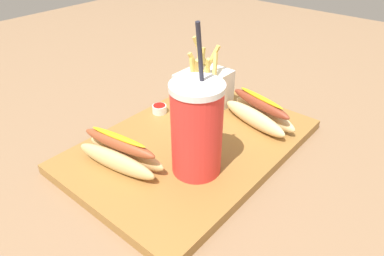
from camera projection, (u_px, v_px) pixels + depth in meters
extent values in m
cube|color=#8C6B4C|center=(192.00, 153.00, 0.70)|extent=(2.40, 2.40, 0.02)
cube|color=olive|center=(192.00, 145.00, 0.69)|extent=(0.47, 0.32, 0.02)
cylinder|color=red|center=(197.00, 132.00, 0.57)|extent=(0.08, 0.08, 0.15)
cylinder|color=white|center=(197.00, 87.00, 0.53)|extent=(0.09, 0.09, 0.01)
cylinder|color=#262633|center=(200.00, 54.00, 0.51)|extent=(0.03, 0.01, 0.10)
cube|color=white|center=(204.00, 90.00, 0.78)|extent=(0.11, 0.09, 0.09)
cube|color=#E5C660|center=(200.00, 61.00, 0.76)|extent=(0.02, 0.03, 0.07)
cube|color=#E5C660|center=(208.00, 69.00, 0.75)|extent=(0.02, 0.02, 0.06)
cube|color=#E5C660|center=(193.00, 73.00, 0.74)|extent=(0.01, 0.02, 0.06)
cube|color=#E5C660|center=(196.00, 66.00, 0.74)|extent=(0.03, 0.02, 0.07)
cube|color=#E5C660|center=(202.00, 55.00, 0.77)|extent=(0.04, 0.03, 0.09)
cube|color=#E5C660|center=(202.00, 61.00, 0.78)|extent=(0.02, 0.01, 0.06)
cube|color=#E5C660|center=(215.00, 72.00, 0.73)|extent=(0.04, 0.03, 0.07)
cube|color=#E5C660|center=(198.00, 70.00, 0.73)|extent=(0.03, 0.02, 0.06)
cube|color=#E5C660|center=(211.00, 61.00, 0.74)|extent=(0.03, 0.03, 0.07)
ellipsoid|color=#E5C689|center=(264.00, 114.00, 0.74)|extent=(0.07, 0.17, 0.04)
ellipsoid|color=#E5C689|center=(254.00, 118.00, 0.72)|extent=(0.07, 0.17, 0.04)
ellipsoid|color=brown|center=(260.00, 103.00, 0.72)|extent=(0.06, 0.15, 0.02)
ellipsoid|color=gold|center=(261.00, 98.00, 0.71)|extent=(0.04, 0.12, 0.01)
ellipsoid|color=#DBB775|center=(126.00, 153.00, 0.62)|extent=(0.05, 0.17, 0.04)
ellipsoid|color=#DBB775|center=(116.00, 161.00, 0.60)|extent=(0.05, 0.17, 0.04)
ellipsoid|color=#994728|center=(119.00, 143.00, 0.60)|extent=(0.05, 0.16, 0.02)
ellipsoid|color=gold|center=(118.00, 137.00, 0.59)|extent=(0.03, 0.12, 0.01)
cylinder|color=white|center=(209.00, 88.00, 0.86)|extent=(0.03, 0.03, 0.02)
cylinder|color=#B2140F|center=(209.00, 86.00, 0.86)|extent=(0.03, 0.03, 0.01)
cylinder|color=white|center=(159.00, 109.00, 0.78)|extent=(0.03, 0.03, 0.02)
cylinder|color=#B2140F|center=(159.00, 106.00, 0.77)|extent=(0.03, 0.03, 0.01)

